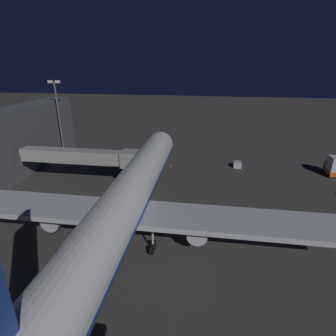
{
  "coord_description": "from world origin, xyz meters",
  "views": [
    {
      "loc": [
        -10.63,
        43.0,
        23.72
      ],
      "look_at": [
        -3.0,
        -7.86,
        3.5
      ],
      "focal_mm": 29.26,
      "sensor_mm": 36.0,
      "label": 1
    }
  ],
  "objects_px": {
    "jet_bridge": "(87,157)",
    "traffic_cone_nose_port": "(171,165)",
    "traffic_cone_nose_starboard": "(153,164)",
    "catering_truck": "(333,166)",
    "airliner_at_gate": "(124,204)",
    "baggage_container_mid_row": "(237,164)",
    "apron_floodlight_mast": "(59,116)"
  },
  "relations": [
    {
      "from": "traffic_cone_nose_starboard",
      "to": "catering_truck",
      "type": "bearing_deg",
      "value": 179.75
    },
    {
      "from": "catering_truck",
      "to": "traffic_cone_nose_starboard",
      "type": "bearing_deg",
      "value": -0.25
    },
    {
      "from": "jet_bridge",
      "to": "catering_truck",
      "type": "bearing_deg",
      "value": -166.47
    },
    {
      "from": "traffic_cone_nose_port",
      "to": "traffic_cone_nose_starboard",
      "type": "bearing_deg",
      "value": 0.0
    },
    {
      "from": "traffic_cone_nose_port",
      "to": "baggage_container_mid_row",
      "type": "bearing_deg",
      "value": -173.59
    },
    {
      "from": "baggage_container_mid_row",
      "to": "traffic_cone_nose_starboard",
      "type": "distance_m",
      "value": 20.19
    },
    {
      "from": "catering_truck",
      "to": "traffic_cone_nose_starboard",
      "type": "distance_m",
      "value": 40.3
    },
    {
      "from": "catering_truck",
      "to": "traffic_cone_nose_port",
      "type": "distance_m",
      "value": 35.91
    },
    {
      "from": "traffic_cone_nose_port",
      "to": "traffic_cone_nose_starboard",
      "type": "height_order",
      "value": "same"
    },
    {
      "from": "traffic_cone_nose_port",
      "to": "airliner_at_gate",
      "type": "bearing_deg",
      "value": 85.77
    },
    {
      "from": "jet_bridge",
      "to": "traffic_cone_nose_starboard",
      "type": "distance_m",
      "value": 17.34
    },
    {
      "from": "baggage_container_mid_row",
      "to": "traffic_cone_nose_port",
      "type": "height_order",
      "value": "baggage_container_mid_row"
    },
    {
      "from": "apron_floodlight_mast",
      "to": "traffic_cone_nose_starboard",
      "type": "distance_m",
      "value": 25.75
    },
    {
      "from": "jet_bridge",
      "to": "catering_truck",
      "type": "relative_size",
      "value": 5.46
    },
    {
      "from": "catering_truck",
      "to": "jet_bridge",
      "type": "bearing_deg",
      "value": 13.53
    },
    {
      "from": "apron_floodlight_mast",
      "to": "airliner_at_gate",
      "type": "bearing_deg",
      "value": 129.69
    },
    {
      "from": "apron_floodlight_mast",
      "to": "catering_truck",
      "type": "bearing_deg",
      "value": 178.96
    },
    {
      "from": "traffic_cone_nose_port",
      "to": "jet_bridge",
      "type": "bearing_deg",
      "value": 39.51
    },
    {
      "from": "jet_bridge",
      "to": "traffic_cone_nose_starboard",
      "type": "height_order",
      "value": "jet_bridge"
    },
    {
      "from": "airliner_at_gate",
      "to": "traffic_cone_nose_port",
      "type": "distance_m",
      "value": 30.34
    },
    {
      "from": "catering_truck",
      "to": "traffic_cone_nose_port",
      "type": "bearing_deg",
      "value": -0.28
    },
    {
      "from": "traffic_cone_nose_starboard",
      "to": "traffic_cone_nose_port",
      "type": "bearing_deg",
      "value": 180.0
    },
    {
      "from": "jet_bridge",
      "to": "traffic_cone_nose_port",
      "type": "relative_size",
      "value": 44.09
    },
    {
      "from": "airliner_at_gate",
      "to": "apron_floodlight_mast",
      "type": "xyz_separation_m",
      "value": [
        25.5,
        -30.72,
        5.32
      ]
    },
    {
      "from": "traffic_cone_nose_port",
      "to": "apron_floodlight_mast",
      "type": "bearing_deg",
      "value": -2.03
    },
    {
      "from": "airliner_at_gate",
      "to": "baggage_container_mid_row",
      "type": "distance_m",
      "value": 36.61
    },
    {
      "from": "catering_truck",
      "to": "baggage_container_mid_row",
      "type": "bearing_deg",
      "value": -5.5
    },
    {
      "from": "airliner_at_gate",
      "to": "traffic_cone_nose_starboard",
      "type": "xyz_separation_m",
      "value": [
        2.2,
        -29.74,
        -5.6
      ]
    },
    {
      "from": "airliner_at_gate",
      "to": "traffic_cone_nose_starboard",
      "type": "height_order",
      "value": "airliner_at_gate"
    },
    {
      "from": "apron_floodlight_mast",
      "to": "baggage_container_mid_row",
      "type": "bearing_deg",
      "value": -178.96
    },
    {
      "from": "traffic_cone_nose_port",
      "to": "traffic_cone_nose_starboard",
      "type": "distance_m",
      "value": 4.4
    },
    {
      "from": "jet_bridge",
      "to": "baggage_container_mid_row",
      "type": "distance_m",
      "value": 34.31
    }
  ]
}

